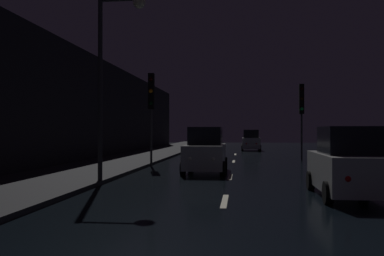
{
  "coord_description": "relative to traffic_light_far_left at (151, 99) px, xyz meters",
  "views": [
    {
      "loc": [
        0.43,
        -2.07,
        1.89
      ],
      "look_at": [
        -2.11,
        20.12,
        2.03
      ],
      "focal_mm": 39.9,
      "sensor_mm": 36.0,
      "label": 1
    }
  ],
  "objects": [
    {
      "name": "building_facade_left",
      "position": [
        -4.9,
        0.93,
        -0.24
      ],
      "size": [
        0.8,
        63.0,
        6.7
      ],
      "primitive_type": "cube",
      "color": "black",
      "rests_on": "ground"
    },
    {
      "name": "streetlamp_overhead",
      "position": [
        0.28,
        -7.65,
        0.84
      ],
      "size": [
        1.7,
        0.44,
        6.59
      ],
      "color": "#2D2D30",
      "rests_on": "ground"
    },
    {
      "name": "car_approaching_headlights",
      "position": [
        3.11,
        -2.81,
        -2.65
      ],
      "size": [
        1.89,
        4.08,
        2.06
      ],
      "rotation": [
        0.0,
        0.0,
        -1.57
      ],
      "color": "silver",
      "rests_on": "ground"
    },
    {
      "name": "car_parked_right_near",
      "position": [
        7.75,
        -9.52,
        -2.67
      ],
      "size": [
        1.84,
        3.99,
        2.01
      ],
      "rotation": [
        0.0,
        0.0,
        1.57
      ],
      "color": "silver",
      "rests_on": "ground"
    },
    {
      "name": "lane_centerline",
      "position": [
        4.28,
        -3.25,
        -3.58
      ],
      "size": [
        0.16,
        31.32,
        0.01
      ],
      "color": "beige",
      "rests_on": "ground"
    },
    {
      "name": "sidewalk_left",
      "position": [
        -2.3,
        4.43,
        -3.51
      ],
      "size": [
        4.4,
        84.0,
        0.15
      ],
      "primitive_type": "cube",
      "color": "#28282B",
      "rests_on": "ground"
    },
    {
      "name": "traffic_light_far_right",
      "position": [
        8.55,
        5.51,
        -0.06
      ],
      "size": [
        0.32,
        0.46,
        4.86
      ],
      "rotation": [
        0.0,
        0.0,
        -1.62
      ],
      "color": "#38383A",
      "rests_on": "ground"
    },
    {
      "name": "car_distant_taillights",
      "position": [
        5.68,
        19.06,
        -2.68
      ],
      "size": [
        1.82,
        3.94,
        1.98
      ],
      "rotation": [
        0.0,
        0.0,
        1.57
      ],
      "color": "silver",
      "rests_on": "ground"
    },
    {
      "name": "ground",
      "position": [
        4.28,
        4.43,
        -3.6
      ],
      "size": [
        25.55,
        84.0,
        0.02
      ],
      "primitive_type": "cube",
      "color": "black"
    },
    {
      "name": "traffic_light_far_left",
      "position": [
        0.0,
        0.0,
        0.0
      ],
      "size": [
        0.32,
        0.47,
        4.93
      ],
      "rotation": [
        0.0,
        0.0,
        -1.52
      ],
      "color": "#38383A",
      "rests_on": "ground"
    }
  ]
}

